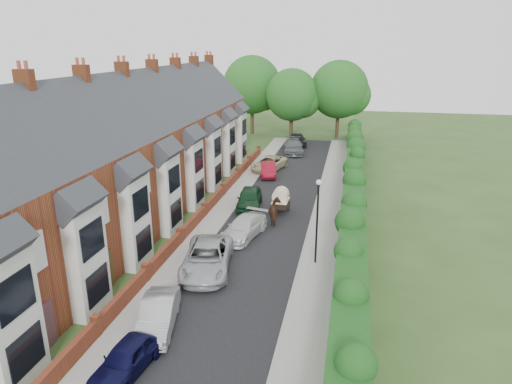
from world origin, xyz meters
TOP-DOWN VIEW (x-y plane):
  - ground at (0.00, 0.00)m, footprint 140.00×140.00m
  - road at (-0.50, 11.00)m, footprint 6.00×58.00m
  - pavement_hedge_side at (3.60, 11.00)m, footprint 2.20×58.00m
  - pavement_house_side at (-4.35, 11.00)m, footprint 1.70×58.00m
  - kerb_hedge_side at (2.55, 11.00)m, footprint 0.18×58.00m
  - kerb_house_side at (-3.55, 11.00)m, footprint 0.18×58.00m
  - hedge at (5.40, 11.00)m, footprint 2.10×58.00m
  - terrace_row at (-10.87, 9.98)m, footprint 9.05×40.50m
  - garden_wall_row at (-5.35, 10.00)m, footprint 0.35×40.35m
  - lamppost at (3.40, 4.00)m, footprint 0.32×0.32m
  - tree_far_left at (-2.65, 40.08)m, footprint 7.14×6.80m
  - tree_far_right at (3.39, 42.08)m, footprint 7.98×7.60m
  - tree_far_back at (-8.59, 43.08)m, footprint 8.40×8.00m
  - car_navy at (-3.00, -6.72)m, footprint 1.98×3.90m
  - car_silver_a at (-3.00, -3.79)m, footprint 2.33×4.38m
  - car_silver_b at (-2.53, 1.96)m, footprint 3.51×5.97m
  - car_white at (-1.60, 7.00)m, footprint 2.84×4.91m
  - car_green at (-2.49, 12.60)m, footprint 2.36×4.70m
  - car_red at (-2.71, 21.80)m, footprint 2.22×4.23m
  - car_beige at (-3.00, 23.88)m, footprint 3.52×5.43m
  - car_grey at (-1.60, 31.98)m, footprint 3.03×5.71m
  - car_black at (-1.60, 36.34)m, footprint 2.83×4.85m
  - horse at (0.05, 9.84)m, footprint 1.40×2.20m
  - horse_cart at (0.05, 12.03)m, footprint 1.24×2.73m

SIDE VIEW (x-z plane):
  - ground at x=0.00m, z-range 0.00..0.00m
  - road at x=-0.50m, z-range 0.00..0.02m
  - pavement_hedge_side at x=3.60m, z-range 0.00..0.12m
  - pavement_house_side at x=-4.35m, z-range 0.00..0.12m
  - kerb_hedge_side at x=2.55m, z-range 0.00..0.13m
  - kerb_house_side at x=-3.55m, z-range 0.00..0.13m
  - garden_wall_row at x=-5.35m, z-range -0.09..1.01m
  - car_navy at x=-3.00m, z-range 0.00..1.27m
  - car_red at x=-2.71m, z-range 0.00..1.33m
  - car_white at x=-1.60m, z-range 0.00..1.34m
  - car_silver_a at x=-3.00m, z-range 0.00..1.37m
  - car_beige at x=-3.00m, z-range 0.00..1.39m
  - car_green at x=-2.49m, z-range 0.00..1.53m
  - car_black at x=-1.60m, z-range 0.00..1.55m
  - car_silver_b at x=-2.53m, z-range 0.00..1.56m
  - car_grey at x=-1.60m, z-range 0.00..1.58m
  - horse at x=0.05m, z-range 0.00..1.72m
  - horse_cart at x=0.05m, z-range 0.14..2.11m
  - hedge at x=5.40m, z-range 0.18..3.03m
  - lamppost at x=3.40m, z-range 0.72..5.88m
  - terrace_row at x=-10.87m, z-range -1.28..10.22m
  - tree_far_left at x=-2.65m, z-range 1.07..10.36m
  - tree_far_right at x=3.39m, z-range 1.16..11.47m
  - tree_far_back at x=-8.59m, z-range 1.21..12.03m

